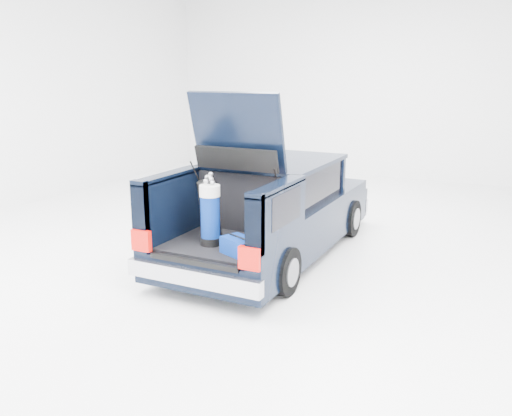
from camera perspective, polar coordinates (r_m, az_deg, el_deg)
The scene contains 6 objects.
ground at distance 8.34m, azimuth 1.53°, elevation -4.83°, with size 14.00×14.00×0.00m, color white.
car at distance 8.24m, azimuth 1.87°, elevation -0.18°, with size 1.87×4.65×2.47m.
red_suitcase at distance 6.85m, azimuth 1.03°, elevation -1.21°, with size 0.42×0.32×0.63m.
black_golf_bag at distance 6.96m, azimuth -4.89°, elevation -0.20°, with size 0.30×0.39×0.88m.
blue_golf_bag at distance 6.74m, azimuth -4.84°, elevation -0.69°, with size 0.33×0.33×0.86m.
blue_duffel at distance 6.44m, azimuth -1.77°, elevation -4.03°, with size 0.50×0.43×0.22m.
Camera 1 is at (3.29, -7.17, 2.71)m, focal length 38.00 mm.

